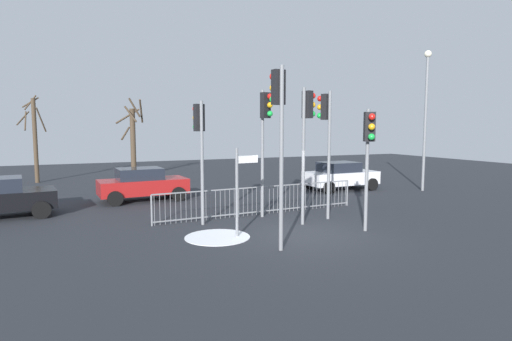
# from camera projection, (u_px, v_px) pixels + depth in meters

# --- Properties ---
(ground_plane) EXTENTS (60.00, 60.00, 0.00)m
(ground_plane) POSITION_uv_depth(u_px,v_px,m) (302.00, 234.00, 12.94)
(ground_plane) COLOR #26282D
(traffic_light_foreground_right) EXTENTS (0.37, 0.56, 4.59)m
(traffic_light_foreground_right) POSITION_uv_depth(u_px,v_px,m) (265.00, 125.00, 14.91)
(traffic_light_foreground_right) COLOR slate
(traffic_light_foreground_right) RESTS_ON ground
(traffic_light_foreground_left) EXTENTS (0.36, 0.56, 4.14)m
(traffic_light_foreground_left) POSITION_uv_depth(u_px,v_px,m) (200.00, 134.00, 13.94)
(traffic_light_foreground_left) COLOR slate
(traffic_light_foreground_left) RESTS_ON ground
(traffic_light_mid_left) EXTENTS (0.55, 0.37, 4.57)m
(traffic_light_mid_left) POSITION_uv_depth(u_px,v_px,m) (307.00, 125.00, 13.93)
(traffic_light_mid_left) COLOR slate
(traffic_light_mid_left) RESTS_ON ground
(traffic_light_mid_right) EXTENTS (0.39, 0.53, 4.53)m
(traffic_light_mid_right) POSITION_uv_depth(u_px,v_px,m) (326.00, 126.00, 14.79)
(traffic_light_mid_right) COLOR slate
(traffic_light_mid_right) RESTS_ON ground
(traffic_light_rear_left) EXTENTS (0.39, 0.54, 3.84)m
(traffic_light_rear_left) POSITION_uv_depth(u_px,v_px,m) (369.00, 142.00, 12.86)
(traffic_light_rear_left) COLOR slate
(traffic_light_rear_left) RESTS_ON ground
(traffic_light_rear_right) EXTENTS (0.34, 0.57, 4.85)m
(traffic_light_rear_right) POSITION_uv_depth(u_px,v_px,m) (279.00, 116.00, 10.94)
(traffic_light_rear_right) COLOR slate
(traffic_light_rear_right) RESTS_ON ground
(direction_sign_post) EXTENTS (0.78, 0.20, 2.66)m
(direction_sign_post) POSITION_uv_depth(u_px,v_px,m) (239.00, 187.00, 12.47)
(direction_sign_post) COLOR slate
(direction_sign_post) RESTS_ON ground
(pedestrian_guard_railing) EXTENTS (8.22, 0.52, 1.07)m
(pedestrian_guard_railing) POSITION_uv_depth(u_px,v_px,m) (261.00, 200.00, 15.72)
(pedestrian_guard_railing) COLOR slate
(pedestrian_guard_railing) RESTS_ON ground
(car_white_mid) EXTENTS (3.84, 2.00, 1.47)m
(car_white_mid) POSITION_uv_depth(u_px,v_px,m) (340.00, 175.00, 21.89)
(car_white_mid) COLOR silver
(car_white_mid) RESTS_ON ground
(car_red_trailing) EXTENTS (3.90, 2.13, 1.47)m
(car_red_trailing) POSITION_uv_depth(u_px,v_px,m) (142.00, 184.00, 18.68)
(car_red_trailing) COLOR maroon
(car_red_trailing) RESTS_ON ground
(street_lamp) EXTENTS (0.36, 0.36, 7.12)m
(street_lamp) POSITION_uv_depth(u_px,v_px,m) (426.00, 106.00, 21.30)
(street_lamp) COLOR slate
(street_lamp) RESTS_ON ground
(bare_tree_left) EXTENTS (1.76, 1.77, 5.13)m
(bare_tree_left) POSITION_uv_depth(u_px,v_px,m) (133.00, 139.00, 27.23)
(bare_tree_left) COLOR #473828
(bare_tree_left) RESTS_ON ground
(bare_tree_centre) EXTENTS (1.53, 1.52, 5.18)m
(bare_tree_centre) POSITION_uv_depth(u_px,v_px,m) (35.00, 137.00, 24.59)
(bare_tree_centre) COLOR #473828
(bare_tree_centre) RESTS_ON ground
(snow_patch_kerb) EXTENTS (1.95, 1.95, 0.01)m
(snow_patch_kerb) POSITION_uv_depth(u_px,v_px,m) (217.00, 237.00, 12.50)
(snow_patch_kerb) COLOR white
(snow_patch_kerb) RESTS_ON ground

